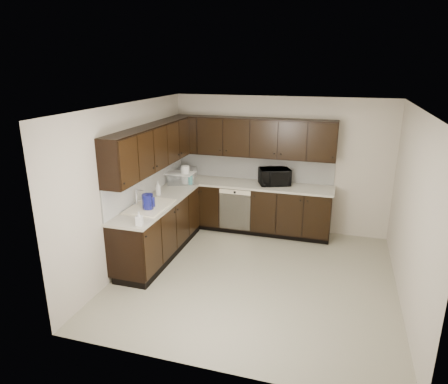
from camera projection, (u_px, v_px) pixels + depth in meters
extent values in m
plane|color=#A29D86|center=(255.00, 277.00, 5.97)|extent=(4.00, 4.00, 0.00)
plane|color=white|center=(260.00, 107.00, 5.21)|extent=(4.00, 4.00, 0.00)
cube|color=#BEB4A3|center=(280.00, 165.00, 7.41)|extent=(4.00, 0.02, 2.50)
cube|color=#BEB4A3|center=(130.00, 186.00, 6.13)|extent=(0.02, 4.00, 2.50)
cube|color=#BEB4A3|center=(412.00, 212.00, 5.04)|extent=(0.02, 4.00, 2.50)
cube|color=#BEB4A3|center=(213.00, 263.00, 3.76)|extent=(4.00, 0.02, 2.50)
cube|color=black|center=(249.00, 208.00, 7.52)|extent=(3.00, 0.60, 0.90)
cube|color=black|center=(159.00, 229.00, 6.57)|extent=(0.60, 2.20, 0.90)
cube|color=black|center=(249.00, 227.00, 7.67)|extent=(3.00, 0.54, 0.10)
cube|color=black|center=(162.00, 251.00, 6.68)|extent=(0.54, 2.20, 0.10)
cube|color=#BDB6A5|center=(250.00, 184.00, 7.38)|extent=(3.03, 0.63, 0.04)
cube|color=#BDB6A5|center=(157.00, 202.00, 6.43)|extent=(0.63, 2.23, 0.04)
cube|color=white|center=(253.00, 167.00, 7.56)|extent=(3.00, 0.02, 0.48)
cube|color=white|center=(149.00, 180.00, 6.70)|extent=(0.02, 2.80, 0.48)
cube|color=black|center=(252.00, 137.00, 7.24)|extent=(3.00, 0.33, 0.70)
cube|color=black|center=(151.00, 148.00, 6.33)|extent=(0.33, 2.47, 0.70)
cube|color=beige|center=(235.00, 210.00, 7.29)|extent=(0.58, 0.02, 0.78)
cube|color=beige|center=(235.00, 192.00, 7.19)|extent=(0.58, 0.03, 0.08)
cylinder|color=black|center=(235.00, 192.00, 7.17)|extent=(0.04, 0.02, 0.04)
cube|color=beige|center=(150.00, 207.00, 6.14)|extent=(0.54, 0.82, 0.03)
cube|color=beige|center=(144.00, 216.00, 5.98)|extent=(0.42, 0.34, 0.16)
cube|color=beige|center=(156.00, 208.00, 6.35)|extent=(0.42, 0.34, 0.16)
cylinder|color=silver|center=(136.00, 198.00, 6.16)|extent=(0.03, 0.03, 0.26)
cylinder|color=silver|center=(139.00, 191.00, 6.11)|extent=(0.14, 0.02, 0.02)
cylinder|color=#B2B2B7|center=(144.00, 214.00, 5.97)|extent=(0.20, 0.20, 0.10)
imported|color=black|center=(274.00, 177.00, 7.24)|extent=(0.64, 0.55, 0.30)
imported|color=gray|center=(139.00, 218.00, 5.42)|extent=(0.10, 0.11, 0.20)
imported|color=gray|center=(158.00, 188.00, 6.65)|extent=(0.10, 0.10, 0.24)
cube|color=#BBBABD|center=(187.00, 173.00, 7.70)|extent=(0.32, 0.24, 0.20)
cube|color=silver|center=(181.00, 178.00, 7.36)|extent=(0.59, 0.52, 0.19)
cylinder|color=navy|center=(148.00, 202.00, 5.98)|extent=(0.17, 0.17, 0.25)
cylinder|color=#0D9293|center=(190.00, 179.00, 7.27)|extent=(0.11, 0.11, 0.18)
cylinder|color=silver|center=(185.00, 175.00, 7.31)|extent=(0.17, 0.17, 0.33)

